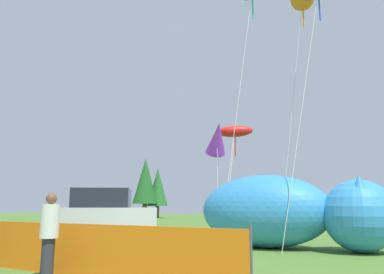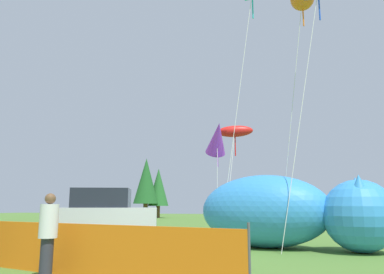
% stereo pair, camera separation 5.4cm
% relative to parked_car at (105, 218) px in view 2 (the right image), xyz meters
% --- Properties ---
extents(ground_plane, '(120.00, 120.00, 0.00)m').
position_rel_parked_car_xyz_m(ground_plane, '(2.61, -2.43, -1.08)').
color(ground_plane, '#4C752D').
extents(parked_car, '(4.21, 3.07, 2.21)m').
position_rel_parked_car_xyz_m(parked_car, '(0.00, 0.00, 0.00)').
color(parked_car, '#B7BCC1').
rests_on(parked_car, ground).
extents(folding_chair, '(0.51, 0.51, 0.88)m').
position_rel_parked_car_xyz_m(folding_chair, '(5.39, -3.03, -0.56)').
color(folding_chair, '#1959A5').
rests_on(folding_chair, ground).
extents(inflatable_cat, '(7.20, 3.52, 2.72)m').
position_rel_parked_car_xyz_m(inflatable_cat, '(6.66, 1.62, 0.18)').
color(inflatable_cat, '#338CD8').
rests_on(inflatable_cat, ground).
extents(safety_fence, '(9.58, 1.96, 1.27)m').
position_rel_parked_car_xyz_m(safety_fence, '(1.86, -5.26, -0.50)').
color(safety_fence, orange).
rests_on(safety_fence, ground).
extents(spectator_in_black_shirt, '(0.40, 0.40, 1.83)m').
position_rel_parked_car_xyz_m(spectator_in_black_shirt, '(2.21, -5.94, -0.08)').
color(spectator_in_black_shirt, '#2D2D38').
rests_on(spectator_in_black_shirt, ground).
extents(kite_red_lizard, '(2.00, 2.42, 5.74)m').
position_rel_parked_car_xyz_m(kite_red_lizard, '(3.87, 6.07, 4.30)').
color(kite_red_lizard, silver).
rests_on(kite_red_lizard, ground).
extents(kite_purple_delta, '(1.56, 1.86, 5.43)m').
position_rel_parked_car_xyz_m(kite_purple_delta, '(3.64, 3.25, 3.48)').
color(kite_purple_delta, silver).
rests_on(kite_purple_delta, ground).
extents(horizon_tree_east, '(3.21, 3.21, 7.66)m').
position_rel_parked_car_xyz_m(horizon_tree_east, '(-13.27, 31.49, 3.63)').
color(horizon_tree_east, brown).
rests_on(horizon_tree_east, ground).
extents(horizon_tree_west, '(2.71, 2.71, 6.46)m').
position_rel_parked_car_xyz_m(horizon_tree_west, '(-12.22, 33.12, 2.89)').
color(horizon_tree_west, brown).
rests_on(horizon_tree_west, ground).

